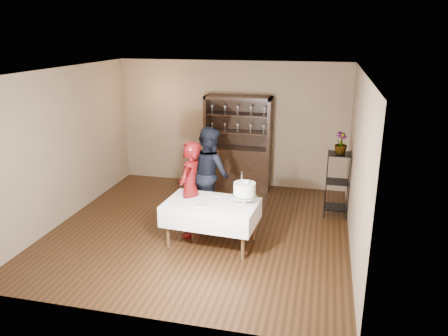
{
  "coord_description": "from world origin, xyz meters",
  "views": [
    {
      "loc": [
        1.98,
        -6.62,
        3.31
      ],
      "look_at": [
        0.4,
        0.1,
        1.12
      ],
      "focal_mm": 35.0,
      "sensor_mm": 36.0,
      "label": 1
    }
  ],
  "objects_px": {
    "china_hutch": "(238,158)",
    "cake": "(245,191)",
    "potted_plant": "(341,143)",
    "cake_table": "(211,212)",
    "man": "(210,173)",
    "woman": "(190,189)",
    "plant_etagere": "(338,182)"
  },
  "relations": [
    {
      "from": "china_hutch",
      "to": "potted_plant",
      "type": "height_order",
      "value": "china_hutch"
    },
    {
      "from": "woman",
      "to": "cake",
      "type": "bearing_deg",
      "value": 85.76
    },
    {
      "from": "cake_table",
      "to": "china_hutch",
      "type": "bearing_deg",
      "value": 92.62
    },
    {
      "from": "cake_table",
      "to": "woman",
      "type": "bearing_deg",
      "value": 149.85
    },
    {
      "from": "woman",
      "to": "potted_plant",
      "type": "relative_size",
      "value": 4.07
    },
    {
      "from": "plant_etagere",
      "to": "woman",
      "type": "relative_size",
      "value": 0.74
    },
    {
      "from": "cake_table",
      "to": "plant_etagere",
      "type": "bearing_deg",
      "value": 40.47
    },
    {
      "from": "china_hutch",
      "to": "man",
      "type": "distance_m",
      "value": 1.73
    },
    {
      "from": "china_hutch",
      "to": "man",
      "type": "relative_size",
      "value": 1.18
    },
    {
      "from": "cake_table",
      "to": "cake",
      "type": "bearing_deg",
      "value": 10.01
    },
    {
      "from": "plant_etagere",
      "to": "woman",
      "type": "bearing_deg",
      "value": -149.14
    },
    {
      "from": "man",
      "to": "potted_plant",
      "type": "relative_size",
      "value": 4.27
    },
    {
      "from": "woman",
      "to": "cake",
      "type": "height_order",
      "value": "woman"
    },
    {
      "from": "plant_etagere",
      "to": "cake",
      "type": "relative_size",
      "value": 2.27
    },
    {
      "from": "cake",
      "to": "potted_plant",
      "type": "xyz_separation_m",
      "value": [
        1.44,
        1.55,
        0.46
      ]
    },
    {
      "from": "plant_etagere",
      "to": "potted_plant",
      "type": "height_order",
      "value": "potted_plant"
    },
    {
      "from": "potted_plant",
      "to": "cake",
      "type": "bearing_deg",
      "value": -132.96
    },
    {
      "from": "man",
      "to": "potted_plant",
      "type": "xyz_separation_m",
      "value": [
        2.25,
        0.63,
        0.54
      ]
    },
    {
      "from": "plant_etagere",
      "to": "man",
      "type": "xyz_separation_m",
      "value": [
        -2.25,
        -0.66,
        0.2
      ]
    },
    {
      "from": "cake_table",
      "to": "man",
      "type": "height_order",
      "value": "man"
    },
    {
      "from": "plant_etagere",
      "to": "cake_table",
      "type": "xyz_separation_m",
      "value": [
        -1.96,
        -1.67,
        -0.1
      ]
    },
    {
      "from": "cake_table",
      "to": "potted_plant",
      "type": "distance_m",
      "value": 2.69
    },
    {
      "from": "cake_table",
      "to": "woman",
      "type": "xyz_separation_m",
      "value": [
        -0.42,
        0.25,
        0.26
      ]
    },
    {
      "from": "plant_etagere",
      "to": "cake",
      "type": "xyz_separation_m",
      "value": [
        -1.44,
        -1.58,
        0.28
      ]
    },
    {
      "from": "potted_plant",
      "to": "man",
      "type": "bearing_deg",
      "value": -164.43
    },
    {
      "from": "china_hutch",
      "to": "cake",
      "type": "xyz_separation_m",
      "value": [
        0.64,
        -2.63,
        0.27
      ]
    },
    {
      "from": "woman",
      "to": "cake",
      "type": "relative_size",
      "value": 3.07
    },
    {
      "from": "china_hutch",
      "to": "potted_plant",
      "type": "bearing_deg",
      "value": -27.48
    },
    {
      "from": "cake",
      "to": "china_hutch",
      "type": "bearing_deg",
      "value": 103.62
    },
    {
      "from": "plant_etagere",
      "to": "man",
      "type": "bearing_deg",
      "value": -163.74
    },
    {
      "from": "china_hutch",
      "to": "man",
      "type": "height_order",
      "value": "china_hutch"
    },
    {
      "from": "china_hutch",
      "to": "potted_plant",
      "type": "distance_m",
      "value": 2.45
    }
  ]
}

